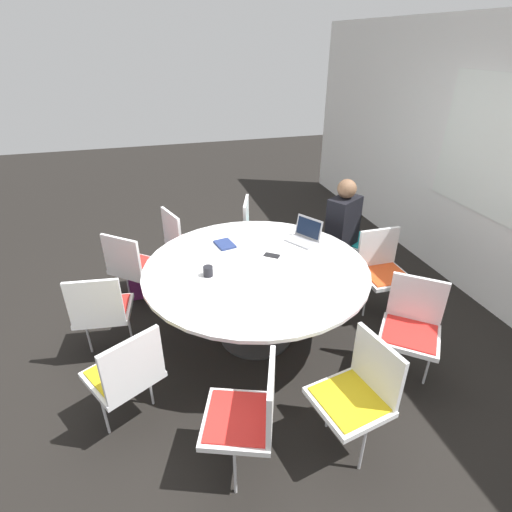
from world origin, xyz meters
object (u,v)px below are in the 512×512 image
object	(u,v)px
chair_3	(133,264)
spiral_notebook	(225,244)
coffee_cup	(208,271)
handbag	(137,280)
chair_8	(412,323)
cell_phone	(272,255)
person_0	(344,225)
chair_2	(184,239)
chair_0	(347,232)
chair_9	(383,267)
laptop	(305,235)
chair_7	(358,390)
chair_4	(101,308)
chair_6	(249,412)
chair_1	(257,229)
chair_5	(126,372)

from	to	relation	value
chair_3	spiral_notebook	world-z (taller)	chair_3
coffee_cup	handbag	size ratio (longest dim) A/B	0.23
chair_8	spiral_notebook	size ratio (longest dim) A/B	3.61
chair_8	cell_phone	distance (m)	1.28
chair_8	coffee_cup	world-z (taller)	chair_8
chair_8	coffee_cup	xyz separation A→B (m)	(-0.74, -1.47, 0.29)
person_0	chair_3	bearing A→B (deg)	-33.39
chair_2	person_0	bearing A→B (deg)	53.41
chair_0	spiral_notebook	bearing A→B (deg)	-15.34
chair_3	chair_9	world-z (taller)	same
laptop	chair_3	bearing A→B (deg)	-135.84
chair_7	chair_9	xyz separation A→B (m)	(-1.33, 0.99, 0.00)
chair_4	person_0	size ratio (longest dim) A/B	0.71
chair_6	chair_9	size ratio (longest dim) A/B	1.00
chair_3	spiral_notebook	xyz separation A→B (m)	(0.33, 0.87, 0.26)
chair_2	person_0	distance (m)	1.76
chair_3	chair_7	xyz separation A→B (m)	(2.05, 1.36, 0.00)
chair_6	person_0	distance (m)	2.50
chair_4	spiral_notebook	bearing A→B (deg)	25.06
chair_0	spiral_notebook	size ratio (longest dim) A/B	3.61
chair_1	handbag	bearing A→B (deg)	-63.95
chair_7	chair_8	world-z (taller)	same
chair_0	handbag	size ratio (longest dim) A/B	2.37
chair_3	chair_4	bearing A→B (deg)	-70.62
chair_4	chair_9	world-z (taller)	same
chair_5	handbag	xyz separation A→B (m)	(-1.79, 0.06, -0.37)
chair_2	chair_5	distance (m)	2.00
coffee_cup	cell_phone	world-z (taller)	coffee_cup
chair_3	chair_8	world-z (taller)	same
chair_1	chair_6	xyz separation A→B (m)	(2.49, -0.77, 0.00)
chair_5	chair_7	distance (m)	1.53
chair_5	cell_phone	size ratio (longest dim) A/B	5.55
chair_2	laptop	world-z (taller)	laptop
chair_3	chair_7	distance (m)	2.46
chair_7	chair_4	bearing A→B (deg)	38.82
person_0	cell_phone	bearing A→B (deg)	-2.01
laptop	chair_0	bearing A→B (deg)	94.20
spiral_notebook	chair_2	bearing A→B (deg)	-157.11
person_0	cell_phone	xyz separation A→B (m)	(0.54, -0.99, 0.06)
chair_5	spiral_notebook	size ratio (longest dim) A/B	3.61
laptop	spiral_notebook	bearing A→B (deg)	-129.08
chair_2	chair_8	size ratio (longest dim) A/B	1.00
chair_2	chair_9	world-z (taller)	same
person_0	handbag	size ratio (longest dim) A/B	3.34
chair_0	chair_6	xyz separation A→B (m)	(2.12, -1.74, 0.00)
spiral_notebook	cell_phone	xyz separation A→B (m)	(0.32, 0.36, -0.01)
chair_3	chair_7	size ratio (longest dim) A/B	1.00
chair_1	handbag	distance (m)	1.47
chair_4	chair_5	distance (m)	0.82
chair_4	person_0	world-z (taller)	person_0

